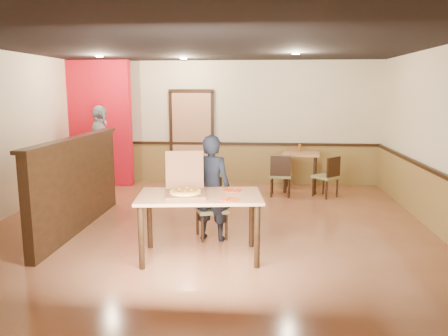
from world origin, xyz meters
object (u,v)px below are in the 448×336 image
Objects in this scene: main_table at (200,203)px; pizza_box at (185,190)px; side_chair_right at (328,175)px; side_table at (301,161)px; side_chair_left at (281,174)px; condiment at (300,148)px; diner at (211,188)px; passerby at (101,149)px; diner_chair at (211,205)px.

pizza_box is at bearing 178.80° from main_table.
side_chair_right is 0.97× the size of side_table.
side_chair_left is 0.96m from condiment.
main_table is at bearing 95.26° from diner.
pizza_box reaches higher than condiment.
passerby is (-4.25, -0.43, 0.27)m from side_table.
diner_chair is 0.47× the size of passerby.
side_chair_right is at bearing -174.18° from side_chair_left.
diner is (0.03, -0.14, 0.30)m from diner_chair.
diner_chair is 2.79m from side_chair_left.
side_chair_left is (1.17, 3.40, -0.26)m from main_table.
condiment is (4.23, 0.55, -0.01)m from passerby.
pizza_box is (-0.18, -0.02, 0.18)m from main_table.
main_table is 4.43m from condiment.
diner_chair is (0.04, 0.84, -0.25)m from main_table.
diner_chair is at bearing 64.54° from pizza_box.
pizza_box is at bearing -165.22° from passerby.
condiment is at bearing -115.90° from side_chair_left.
side_chair_right is at bearing -111.40° from passerby.
side_chair_left reaches higher than main_table.
pizza_box is at bearing -113.26° from condiment.
passerby reaches higher than main_table.
side_table is at bearing 61.27° from main_table.
main_table is at bearing -5.57° from pizza_box.
side_chair_left is 0.47× the size of passerby.
main_table is 1.92× the size of diner_chair.
diner_chair is 0.99m from pizza_box.
diner is at bearing -97.44° from diner_chair.
passerby is 2.74× the size of pizza_box.
diner is (-2.05, -2.71, 0.31)m from side_chair_right.
main_table is 1.97× the size of side_chair_right.
passerby is at bearing 113.11° from pizza_box.
main_table is 1.93× the size of side_chair_left.
passerby is at bearing 114.15° from diner_chair.
main_table is 3.60m from side_chair_left.
side_chair_left is at bearing -101.36° from diner.
side_chair_right is 0.79m from side_table.
diner reaches higher than pizza_box.
side_chair_left is at bearing -112.17° from passerby.
main_table is at bearing -163.13° from passerby.
side_chair_left is at bearing 57.35° from pizza_box.
condiment reaches higher than side_chair_left.
diner_chair is 5.29× the size of condiment.
main_table is 0.88m from diner_chair.
diner reaches higher than diner_chair.
passerby reaches higher than diner.
condiment is at bearing -98.44° from side_chair_right.
condiment reaches higher than side_chair_right.
passerby reaches higher than side_chair_left.
condiment is at bearing 44.49° from diner_chair.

